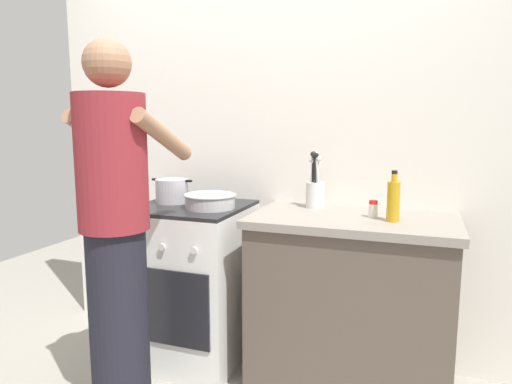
% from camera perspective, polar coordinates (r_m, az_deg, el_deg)
% --- Properties ---
extents(ground, '(6.00, 6.00, 0.00)m').
position_cam_1_polar(ground, '(2.64, -2.07, -22.30)').
color(ground, gray).
extents(back_wall, '(3.20, 0.10, 2.50)m').
position_cam_1_polar(back_wall, '(2.68, 5.84, 6.27)').
color(back_wall, silver).
rests_on(back_wall, ground).
extents(countertop, '(1.00, 0.60, 0.90)m').
position_cam_1_polar(countertop, '(2.44, 11.65, -13.32)').
color(countertop, brown).
rests_on(countertop, ground).
extents(stove_range, '(0.60, 0.62, 0.90)m').
position_cam_1_polar(stove_range, '(2.71, -7.92, -11.06)').
color(stove_range, white).
rests_on(stove_range, ground).
extents(pot, '(0.25, 0.19, 0.14)m').
position_cam_1_polar(pot, '(2.68, -10.38, 0.14)').
color(pot, '#B2B2B7').
rests_on(pot, stove_range).
extents(mixing_bowl, '(0.28, 0.28, 0.08)m').
position_cam_1_polar(mixing_bowl, '(2.49, -5.73, -1.02)').
color(mixing_bowl, '#B7B7BC').
rests_on(mixing_bowl, stove_range).
extents(utensil_crock, '(0.10, 0.10, 0.31)m').
position_cam_1_polar(utensil_crock, '(2.50, 7.34, 0.24)').
color(utensil_crock, silver).
rests_on(utensil_crock, countertop).
extents(spice_bottle, '(0.04, 0.04, 0.08)m').
position_cam_1_polar(spice_bottle, '(2.30, 14.34, -2.09)').
color(spice_bottle, silver).
rests_on(spice_bottle, countertop).
extents(oil_bottle, '(0.06, 0.06, 0.24)m').
position_cam_1_polar(oil_bottle, '(2.23, 16.68, -1.00)').
color(oil_bottle, gold).
rests_on(oil_bottle, countertop).
extents(person, '(0.41, 0.50, 1.70)m').
position_cam_1_polar(person, '(2.10, -17.00, -5.47)').
color(person, black).
rests_on(person, ground).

